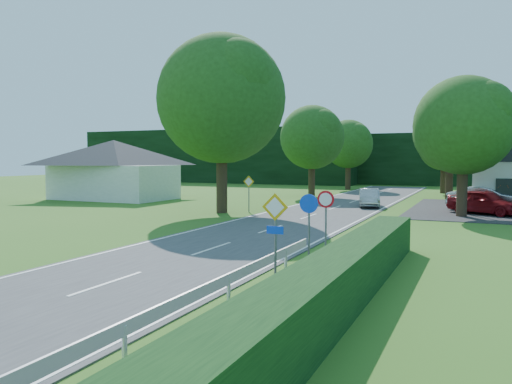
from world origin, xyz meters
The scene contains 24 objects.
road centered at (0.00, 20.00, 0.02)m, with size 7.00×80.00×0.04m, color #3B3B3E.
footpath centered at (4.95, 2.00, 0.02)m, with size 1.50×44.00×0.04m, color #232326.
line_edge_left centered at (-3.25, 20.00, 0.04)m, with size 0.12×80.00×0.01m, color white.
line_edge_right centered at (3.25, 20.00, 0.04)m, with size 0.12×80.00×0.01m, color white.
line_centre centered at (0.00, 20.00, 0.04)m, with size 0.12×80.00×0.01m, color white, non-canonical shape.
tree_main centered at (-6.00, 24.00, 5.82)m, with size 9.40×9.40×11.64m, color #214514, non-canonical shape.
tree_left_far centered at (-5.00, 40.00, 4.29)m, with size 7.00×7.00×8.58m, color #214514, non-canonical shape.
tree_right_far centered at (7.00, 42.00, 4.54)m, with size 7.40×7.40×9.09m, color #214514, non-canonical shape.
tree_left_back centered at (-4.50, 52.00, 4.04)m, with size 6.60×6.60×8.07m, color #214514, non-canonical shape.
tree_right_back centered at (6.00, 50.00, 3.78)m, with size 6.20×6.20×7.56m, color #214514, non-canonical shape.
tree_right_mid centered at (8.50, 28.00, 4.29)m, with size 7.00×7.00×8.58m, color #214514, non-canonical shape.
treeline_left centered at (-28.00, 62.00, 4.00)m, with size 44.00×6.00×8.00m, color black.
treeline_right centered at (8.00, 66.00, 3.50)m, with size 30.00×5.00×7.00m, color black.
bungalow_left centered at (-20.00, 30.00, 2.71)m, with size 11.00×6.50×5.20m.
streetlight centered at (8.06, 30.00, 4.46)m, with size 2.03×0.18×8.00m.
sign_priority_right centered at (4.30, 7.98, 1.80)m, with size 0.78×0.09×2.59m.
sign_roundabout centered at (4.30, 10.98, 1.67)m, with size 0.64×0.08×2.37m.
sign_speed_limit centered at (4.30, 12.97, 1.77)m, with size 0.64×0.11×2.37m.
sign_priority_left centered at (-4.50, 24.98, 1.72)m, with size 0.78×0.09×2.44m.
moving_car centered at (2.09, 31.76, 0.70)m, with size 1.40×4.01×1.32m, color #B1B1B6.
motorcycle centered at (1.80, 34.90, 0.48)m, with size 0.58×1.66×0.87m, color black.
parked_car_red centered at (9.79, 29.86, 0.82)m, with size 1.84×4.57×1.56m, color maroon.
parked_car_silver_a centered at (9.90, 32.38, 0.85)m, with size 1.72×4.94×1.63m, color #A1A2A6.
parasol centered at (11.04, 32.44, 1.02)m, with size 2.13×2.17×1.95m, color #C43F0F.
Camera 1 is at (9.53, -4.91, 3.54)m, focal length 35.00 mm.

